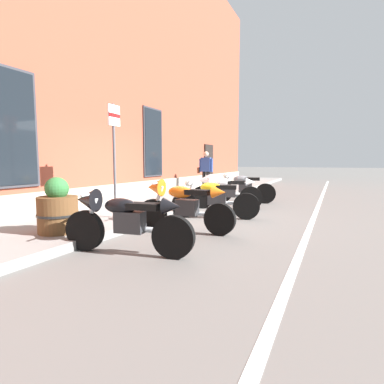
{
  "coord_description": "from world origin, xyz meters",
  "views": [
    {
      "loc": [
        -6.82,
        -3.64,
        1.4
      ],
      "look_at": [
        -0.17,
        -0.46,
        0.65
      ],
      "focal_mm": 28.05,
      "sensor_mm": 36.0,
      "label": 1
    }
  ],
  "objects_px": {
    "motorcycle_yellow_naked": "(214,199)",
    "pedestrian_blue_top": "(206,169)",
    "barrel_planter": "(58,210)",
    "motorcycle_black_sport": "(122,219)",
    "motorcycle_orange_sport": "(181,203)",
    "motorcycle_white_sport": "(224,190)",
    "parking_sign": "(114,145)",
    "motorcycle_grey_naked": "(243,188)"
  },
  "relations": [
    {
      "from": "pedestrian_blue_top",
      "to": "barrel_planter",
      "type": "relative_size",
      "value": 1.7
    },
    {
      "from": "motorcycle_black_sport",
      "to": "pedestrian_blue_top",
      "type": "bearing_deg",
      "value": 14.08
    },
    {
      "from": "motorcycle_yellow_naked",
      "to": "parking_sign",
      "type": "relative_size",
      "value": 0.86
    },
    {
      "from": "barrel_planter",
      "to": "motorcycle_white_sport",
      "type": "bearing_deg",
      "value": -16.78
    },
    {
      "from": "barrel_planter",
      "to": "parking_sign",
      "type": "bearing_deg",
      "value": 0.88
    },
    {
      "from": "motorcycle_black_sport",
      "to": "motorcycle_yellow_naked",
      "type": "bearing_deg",
      "value": -3.63
    },
    {
      "from": "motorcycle_yellow_naked",
      "to": "pedestrian_blue_top",
      "type": "height_order",
      "value": "pedestrian_blue_top"
    },
    {
      "from": "motorcycle_white_sport",
      "to": "motorcycle_grey_naked",
      "type": "distance_m",
      "value": 1.55
    },
    {
      "from": "motorcycle_black_sport",
      "to": "motorcycle_yellow_naked",
      "type": "relative_size",
      "value": 0.99
    },
    {
      "from": "motorcycle_grey_naked",
      "to": "motorcycle_yellow_naked",
      "type": "bearing_deg",
      "value": -177.59
    },
    {
      "from": "motorcycle_orange_sport",
      "to": "motorcycle_yellow_naked",
      "type": "xyz_separation_m",
      "value": [
        1.56,
        -0.1,
        -0.09
      ]
    },
    {
      "from": "barrel_planter",
      "to": "motorcycle_black_sport",
      "type": "bearing_deg",
      "value": -94.07
    },
    {
      "from": "motorcycle_black_sport",
      "to": "motorcycle_grey_naked",
      "type": "xyz_separation_m",
      "value": [
        6.33,
        -0.08,
        -0.05
      ]
    },
    {
      "from": "motorcycle_grey_naked",
      "to": "barrel_planter",
      "type": "height_order",
      "value": "barrel_planter"
    },
    {
      "from": "motorcycle_yellow_naked",
      "to": "barrel_planter",
      "type": "relative_size",
      "value": 2.18
    },
    {
      "from": "motorcycle_grey_naked",
      "to": "parking_sign",
      "type": "height_order",
      "value": "parking_sign"
    },
    {
      "from": "motorcycle_yellow_naked",
      "to": "motorcycle_white_sport",
      "type": "distance_m",
      "value": 1.55
    },
    {
      "from": "motorcycle_yellow_naked",
      "to": "motorcycle_grey_naked",
      "type": "distance_m",
      "value": 3.06
    },
    {
      "from": "motorcycle_orange_sport",
      "to": "motorcycle_yellow_naked",
      "type": "height_order",
      "value": "motorcycle_orange_sport"
    },
    {
      "from": "motorcycle_black_sport",
      "to": "motorcycle_white_sport",
      "type": "xyz_separation_m",
      "value": [
        4.79,
        0.08,
        0.02
      ]
    },
    {
      "from": "motorcycle_black_sport",
      "to": "motorcycle_yellow_naked",
      "type": "distance_m",
      "value": 3.28
    },
    {
      "from": "motorcycle_black_sport",
      "to": "barrel_planter",
      "type": "relative_size",
      "value": 2.16
    },
    {
      "from": "motorcycle_grey_naked",
      "to": "barrel_planter",
      "type": "relative_size",
      "value": 2.13
    },
    {
      "from": "pedestrian_blue_top",
      "to": "motorcycle_white_sport",
      "type": "bearing_deg",
      "value": -148.82
    },
    {
      "from": "pedestrian_blue_top",
      "to": "motorcycle_yellow_naked",
      "type": "bearing_deg",
      "value": -154.84
    },
    {
      "from": "motorcycle_grey_naked",
      "to": "pedestrian_blue_top",
      "type": "relative_size",
      "value": 1.25
    },
    {
      "from": "motorcycle_orange_sport",
      "to": "pedestrian_blue_top",
      "type": "distance_m",
      "value": 6.62
    },
    {
      "from": "motorcycle_orange_sport",
      "to": "motorcycle_white_sport",
      "type": "xyz_separation_m",
      "value": [
        3.08,
        0.18,
        -0.01
      ]
    },
    {
      "from": "parking_sign",
      "to": "barrel_planter",
      "type": "xyz_separation_m",
      "value": [
        -1.57,
        -0.02,
        -1.21
      ]
    },
    {
      "from": "motorcycle_white_sport",
      "to": "motorcycle_grey_naked",
      "type": "xyz_separation_m",
      "value": [
        1.54,
        -0.15,
        -0.07
      ]
    },
    {
      "from": "motorcycle_white_sport",
      "to": "barrel_planter",
      "type": "height_order",
      "value": "barrel_planter"
    },
    {
      "from": "motorcycle_orange_sport",
      "to": "pedestrian_blue_top",
      "type": "height_order",
      "value": "pedestrian_blue_top"
    },
    {
      "from": "motorcycle_orange_sport",
      "to": "barrel_planter",
      "type": "xyz_separation_m",
      "value": [
        -1.61,
        1.59,
        -0.02
      ]
    },
    {
      "from": "pedestrian_blue_top",
      "to": "parking_sign",
      "type": "relative_size",
      "value": 0.67
    },
    {
      "from": "barrel_planter",
      "to": "motorcycle_yellow_naked",
      "type": "bearing_deg",
      "value": -28.19
    },
    {
      "from": "motorcycle_black_sport",
      "to": "motorcycle_orange_sport",
      "type": "bearing_deg",
      "value": -3.55
    },
    {
      "from": "pedestrian_blue_top",
      "to": "parking_sign",
      "type": "xyz_separation_m",
      "value": [
        -6.29,
        -0.49,
        0.67
      ]
    },
    {
      "from": "motorcycle_white_sport",
      "to": "pedestrian_blue_top",
      "type": "distance_m",
      "value": 3.75
    },
    {
      "from": "motorcycle_white_sport",
      "to": "pedestrian_blue_top",
      "type": "height_order",
      "value": "pedestrian_blue_top"
    },
    {
      "from": "motorcycle_black_sport",
      "to": "parking_sign",
      "type": "bearing_deg",
      "value": 42.11
    },
    {
      "from": "motorcycle_yellow_naked",
      "to": "motorcycle_white_sport",
      "type": "xyz_separation_m",
      "value": [
        1.52,
        0.28,
        0.08
      ]
    },
    {
      "from": "motorcycle_orange_sport",
      "to": "parking_sign",
      "type": "xyz_separation_m",
      "value": [
        -0.04,
        1.62,
        1.19
      ]
    }
  ]
}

